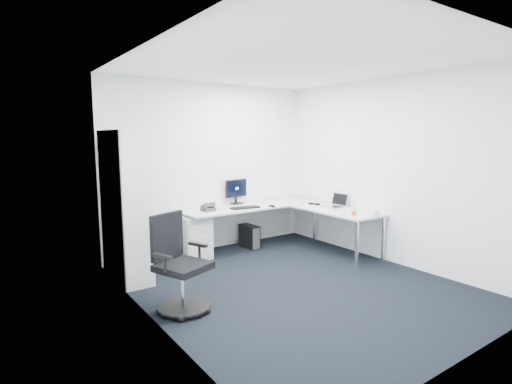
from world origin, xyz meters
TOP-DOWN VIEW (x-y plane):
  - ground at (0.00, 0.00)m, footprint 4.20×4.20m
  - ceiling at (0.00, 0.00)m, footprint 4.20×4.20m
  - wall_back at (0.00, 2.10)m, footprint 3.60×0.02m
  - wall_front at (0.00, -2.10)m, footprint 3.60×0.02m
  - wall_left at (-1.80, 0.00)m, footprint 0.02×4.20m
  - wall_right at (1.80, 0.00)m, footprint 0.02×4.20m
  - l_desk at (0.55, 1.40)m, footprint 2.43×1.36m
  - drawer_pedestal at (-0.52, 1.79)m, footprint 0.43×0.54m
  - bookshelf at (-1.62, 1.45)m, footprint 0.38×0.96m
  - task_chair at (-1.45, 0.11)m, footprint 0.76×0.76m
  - black_pc_tower at (0.51, 1.74)m, footprint 0.19×0.40m
  - beige_pc_tower at (-1.01, 1.88)m, footprint 0.20×0.43m
  - power_strip at (0.87, 2.10)m, footprint 0.33×0.12m
  - monitor at (0.44, 2.03)m, footprint 0.47×0.21m
  - black_keyboard at (0.32, 1.59)m, footprint 0.49×0.22m
  - mouse at (0.75, 1.46)m, footprint 0.06×0.10m
  - desk_phone at (-0.27, 1.74)m, footprint 0.19×0.19m
  - laptop at (1.52, 0.85)m, footprint 0.35×0.34m
  - white_keyboard at (1.32, 0.79)m, footprint 0.12×0.41m
  - headphones at (1.47, 1.21)m, footprint 0.17×0.22m
  - orange_fruit at (1.31, 0.21)m, footprint 0.08×0.08m
  - tissue_box at (1.51, 0.08)m, footprint 0.16×0.25m

SIDE VIEW (x-z plane):
  - ground at x=0.00m, z-range 0.00..0.00m
  - power_strip at x=0.87m, z-range 0.00..0.04m
  - black_pc_tower at x=0.51m, z-range 0.00..0.38m
  - beige_pc_tower at x=-1.01m, z-range 0.00..0.40m
  - drawer_pedestal at x=-0.52m, z-range 0.00..0.66m
  - l_desk at x=0.55m, z-range 0.00..0.71m
  - task_chair at x=-1.45m, z-range 0.00..1.04m
  - white_keyboard at x=1.32m, z-range 0.71..0.72m
  - black_keyboard at x=0.32m, z-range 0.71..0.73m
  - mouse at x=0.75m, z-range 0.71..0.74m
  - headphones at x=1.47m, z-range 0.71..0.76m
  - orange_fruit at x=1.31m, z-range 0.71..0.79m
  - tissue_box at x=1.51m, z-range 0.71..0.79m
  - desk_phone at x=-0.27m, z-range 0.71..0.84m
  - laptop at x=1.52m, z-range 0.71..0.94m
  - monitor at x=0.44m, z-range 0.71..1.14m
  - bookshelf at x=-1.62m, z-range 0.00..1.93m
  - wall_back at x=0.00m, z-range 0.00..2.70m
  - wall_front at x=0.00m, z-range 0.00..2.70m
  - wall_left at x=-1.80m, z-range 0.00..2.70m
  - wall_right at x=1.80m, z-range 0.00..2.70m
  - ceiling at x=0.00m, z-range 2.70..2.70m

